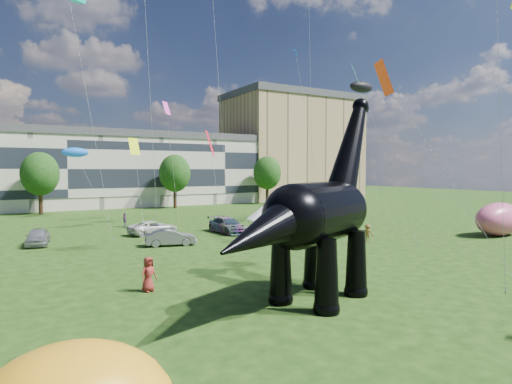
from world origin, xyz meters
TOP-DOWN VIEW (x-y plane):
  - ground at (0.00, 0.00)m, footprint 220.00×220.00m
  - terrace_row at (-8.00, 62.00)m, footprint 78.00×11.00m
  - apartment_block at (40.00, 65.00)m, footprint 28.00×18.00m
  - tree_mid_left at (-12.00, 53.00)m, footprint 5.20×5.20m
  - tree_mid_right at (8.00, 53.00)m, footprint 5.20×5.20m
  - tree_far_right at (26.00, 53.00)m, footprint 5.20×5.20m
  - dinosaur_sculpture at (-3.27, 1.13)m, footprint 12.93×7.20m
  - car_silver at (-13.89, 25.25)m, footprint 2.34×4.45m
  - car_grey at (-4.23, 19.38)m, footprint 4.44×2.41m
  - car_white at (-3.68, 26.30)m, footprint 5.23×3.21m
  - car_dark at (3.14, 23.43)m, footprint 2.54×5.49m
  - gazebo_near at (7.80, 24.24)m, footprint 4.62×4.62m
  - gazebo_far at (16.02, 33.77)m, footprint 4.31×4.31m
  - inflatable_pink at (25.18, 8.70)m, footprint 6.64×3.60m
  - visitors at (-1.34, 13.45)m, footprint 48.07×41.25m

SIDE VIEW (x-z plane):
  - ground at x=0.00m, z-range 0.00..0.00m
  - car_white at x=-3.68m, z-range 0.00..1.35m
  - car_grey at x=-4.23m, z-range 0.00..1.39m
  - car_silver at x=-13.89m, z-range 0.00..1.44m
  - car_dark at x=3.14m, z-range 0.00..1.55m
  - visitors at x=-1.34m, z-range -0.06..1.78m
  - inflatable_pink at x=25.18m, z-range 0.00..3.23m
  - gazebo_near at x=7.80m, z-range 0.51..3.03m
  - gazebo_far at x=16.02m, z-range 0.56..3.35m
  - dinosaur_sculpture at x=-3.27m, z-range -1.34..9.58m
  - terrace_row at x=-8.00m, z-range 0.00..12.00m
  - tree_mid_left at x=-12.00m, z-range 1.57..11.01m
  - tree_mid_right at x=8.00m, z-range 1.57..11.01m
  - tree_far_right at x=26.00m, z-range 1.57..11.01m
  - apartment_block at x=40.00m, z-range 0.00..22.00m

